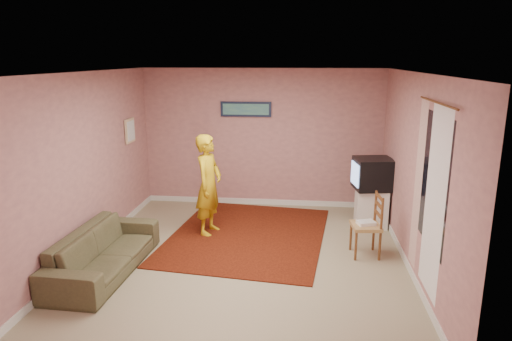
# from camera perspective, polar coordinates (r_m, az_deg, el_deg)

# --- Properties ---
(ground) EXTENTS (5.00, 5.00, 0.00)m
(ground) POSITION_cam_1_polar(r_m,az_deg,el_deg) (6.63, -1.40, -10.91)
(ground) COLOR gray
(ground) RESTS_ON ground
(wall_back) EXTENTS (4.50, 0.02, 2.60)m
(wall_back) POSITION_cam_1_polar(r_m,az_deg,el_deg) (8.63, 0.75, 4.03)
(wall_back) COLOR tan
(wall_back) RESTS_ON ground
(wall_front) EXTENTS (4.50, 0.02, 2.60)m
(wall_front) POSITION_cam_1_polar(r_m,az_deg,el_deg) (3.85, -6.50, -8.86)
(wall_front) COLOR tan
(wall_front) RESTS_ON ground
(wall_left) EXTENTS (0.02, 5.00, 2.60)m
(wall_left) POSITION_cam_1_polar(r_m,az_deg,el_deg) (6.86, -20.43, 0.55)
(wall_left) COLOR tan
(wall_left) RESTS_ON ground
(wall_right) EXTENTS (0.02, 5.00, 2.60)m
(wall_right) POSITION_cam_1_polar(r_m,az_deg,el_deg) (6.31, 19.24, -0.47)
(wall_right) COLOR tan
(wall_right) RESTS_ON ground
(ceiling) EXTENTS (4.50, 5.00, 0.02)m
(ceiling) POSITION_cam_1_polar(r_m,az_deg,el_deg) (6.02, -1.55, 12.17)
(ceiling) COLOR silver
(ceiling) RESTS_ON wall_back
(baseboard_back) EXTENTS (4.50, 0.02, 0.10)m
(baseboard_back) POSITION_cam_1_polar(r_m,az_deg,el_deg) (8.92, 0.72, -3.91)
(baseboard_back) COLOR silver
(baseboard_back) RESTS_ON ground
(baseboard_left) EXTENTS (0.02, 5.00, 0.10)m
(baseboard_left) POSITION_cam_1_polar(r_m,az_deg,el_deg) (7.23, -19.52, -9.13)
(baseboard_left) COLOR silver
(baseboard_left) RESTS_ON ground
(baseboard_right) EXTENTS (0.02, 5.00, 0.10)m
(baseboard_right) POSITION_cam_1_polar(r_m,az_deg,el_deg) (6.71, 18.29, -10.86)
(baseboard_right) COLOR silver
(baseboard_right) RESTS_ON ground
(window) EXTENTS (0.01, 1.10, 1.50)m
(window) POSITION_cam_1_polar(r_m,az_deg,el_deg) (5.42, 21.35, -1.29)
(window) COLOR black
(window) RESTS_ON wall_right
(curtain_sheer) EXTENTS (0.01, 0.75, 2.10)m
(curtain_sheer) POSITION_cam_1_polar(r_m,az_deg,el_deg) (5.33, 21.42, -3.78)
(curtain_sheer) COLOR white
(curtain_sheer) RESTS_ON wall_right
(curtain_floral) EXTENTS (0.01, 0.35, 2.10)m
(curtain_floral) POSITION_cam_1_polar(r_m,az_deg,el_deg) (5.98, 19.59, -1.76)
(curtain_floral) COLOR beige
(curtain_floral) RESTS_ON wall_right
(curtain_rod) EXTENTS (0.02, 1.40, 0.02)m
(curtain_rod) POSITION_cam_1_polar(r_m,az_deg,el_deg) (5.27, 21.72, 7.89)
(curtain_rod) COLOR brown
(curtain_rod) RESTS_ON wall_right
(picture_back) EXTENTS (0.95, 0.04, 0.28)m
(picture_back) POSITION_cam_1_polar(r_m,az_deg,el_deg) (8.55, -1.28, 7.67)
(picture_back) COLOR #121A32
(picture_back) RESTS_ON wall_back
(picture_left) EXTENTS (0.04, 0.38, 0.42)m
(picture_left) POSITION_cam_1_polar(r_m,az_deg,el_deg) (8.24, -15.46, 4.82)
(picture_left) COLOR beige
(picture_left) RESTS_ON wall_left
(area_rug) EXTENTS (2.69, 3.22, 0.02)m
(area_rug) POSITION_cam_1_polar(r_m,az_deg,el_deg) (7.41, -1.04, -8.06)
(area_rug) COLOR black
(area_rug) RESTS_ON ground
(tv_cabinet) EXTENTS (0.51, 0.46, 0.65)m
(tv_cabinet) POSITION_cam_1_polar(r_m,az_deg,el_deg) (7.97, 14.18, -4.48)
(tv_cabinet) COLOR silver
(tv_cabinet) RESTS_ON ground
(crt_tv) EXTENTS (0.69, 0.63, 0.52)m
(crt_tv) POSITION_cam_1_polar(r_m,az_deg,el_deg) (7.81, 14.39, -0.39)
(crt_tv) COLOR black
(crt_tv) RESTS_ON tv_cabinet
(chair_a) EXTENTS (0.55, 0.53, 0.52)m
(chair_a) POSITION_cam_1_polar(r_m,az_deg,el_deg) (8.28, 14.27, -1.87)
(chair_a) COLOR #AE8154
(chair_a) RESTS_ON ground
(dvd_player) EXTENTS (0.41, 0.35, 0.06)m
(dvd_player) POSITION_cam_1_polar(r_m,az_deg,el_deg) (8.30, 14.24, -2.30)
(dvd_player) COLOR #A3A3A8
(dvd_player) RESTS_ON chair_a
(blue_throw) EXTENTS (0.37, 0.05, 0.39)m
(blue_throw) POSITION_cam_1_polar(r_m,az_deg,el_deg) (8.42, 14.17, -0.28)
(blue_throw) COLOR #87B4DD
(blue_throw) RESTS_ON chair_a
(chair_b) EXTENTS (0.44, 0.45, 0.50)m
(chair_b) POSITION_cam_1_polar(r_m,az_deg,el_deg) (6.71, 13.62, -5.85)
(chair_b) COLOR #AE8154
(chair_b) RESTS_ON ground
(game_console) EXTENTS (0.28, 0.24, 0.05)m
(game_console) POSITION_cam_1_polar(r_m,az_deg,el_deg) (6.73, 13.59, -6.38)
(game_console) COLOR white
(game_console) RESTS_ON chair_b
(sofa) EXTENTS (0.86, 2.04, 0.59)m
(sofa) POSITION_cam_1_polar(r_m,az_deg,el_deg) (6.45, -18.47, -9.55)
(sofa) COLOR #4E4B2F
(sofa) RESTS_ON ground
(person) EXTENTS (0.51, 0.66, 1.62)m
(person) POSITION_cam_1_polar(r_m,az_deg,el_deg) (7.31, -5.94, -1.79)
(person) COLOR gold
(person) RESTS_ON ground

